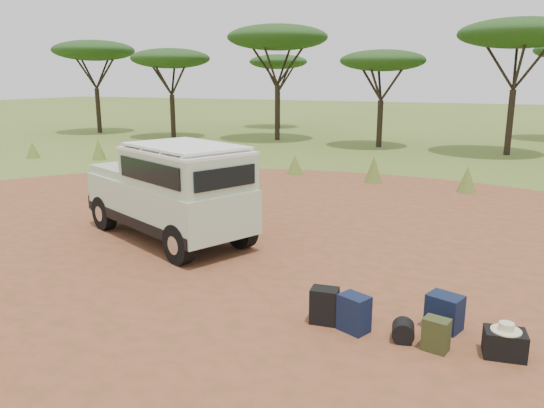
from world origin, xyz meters
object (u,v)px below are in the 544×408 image
at_px(walking_staff, 183,206).
at_px(backpack_black, 324,306).
at_px(backpack_navy, 354,313).
at_px(backpack_olive, 436,335).
at_px(safari_vehicle, 171,193).
at_px(hard_case, 505,344).
at_px(duffel_navy, 444,312).

xyz_separation_m(walking_staff, backpack_black, (4.15, -2.70, -0.46)).
height_order(backpack_navy, backpack_olive, backpack_navy).
height_order(safari_vehicle, backpack_black, safari_vehicle).
relative_size(safari_vehicle, backpack_black, 8.87).
distance_m(backpack_navy, hard_case, 1.93).
xyz_separation_m(safari_vehicle, walking_staff, (0.17, 0.19, -0.30)).
bearing_deg(safari_vehicle, backpack_black, -6.33).
relative_size(backpack_black, backpack_navy, 0.99).
height_order(safari_vehicle, walking_staff, safari_vehicle).
bearing_deg(safari_vehicle, hard_case, 3.48).
height_order(backpack_navy, hard_case, backpack_navy).
height_order(backpack_navy, duffel_navy, backpack_navy).
xyz_separation_m(safari_vehicle, backpack_olive, (5.88, -2.68, -0.81)).
distance_m(walking_staff, backpack_navy, 5.39).
bearing_deg(hard_case, duffel_navy, 140.15).
distance_m(backpack_navy, backpack_olive, 1.12).
bearing_deg(duffel_navy, hard_case, -12.09).
distance_m(backpack_olive, hard_case, 0.84).
xyz_separation_m(safari_vehicle, hard_case, (6.70, -2.48, -0.85)).
height_order(walking_staff, backpack_olive, walking_staff).
bearing_deg(backpack_black, walking_staff, 140.30).
relative_size(safari_vehicle, backpack_olive, 10.51).
bearing_deg(backpack_olive, backpack_navy, -173.32).
bearing_deg(hard_case, walking_staff, 148.65).
bearing_deg(walking_staff, backpack_olive, -83.59).
xyz_separation_m(walking_staff, duffel_navy, (5.74, -2.20, -0.47)).
distance_m(walking_staff, backpack_black, 4.97).
relative_size(backpack_black, duffel_navy, 1.03).
height_order(safari_vehicle, hard_case, safari_vehicle).
distance_m(safari_vehicle, backpack_olive, 6.51).
xyz_separation_m(backpack_black, hard_case, (2.38, 0.02, -0.09)).
bearing_deg(safari_vehicle, backpack_olive, -0.66).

